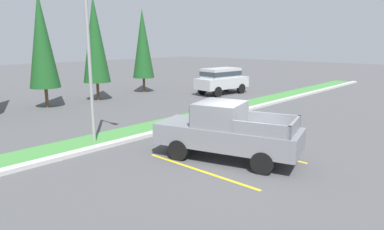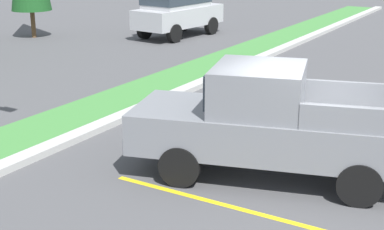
{
  "view_description": "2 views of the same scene",
  "coord_description": "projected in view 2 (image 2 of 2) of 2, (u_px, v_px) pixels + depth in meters",
  "views": [
    {
      "loc": [
        -9.98,
        -6.78,
        4.27
      ],
      "look_at": [
        -0.38,
        2.04,
        1.46
      ],
      "focal_mm": 32.34,
      "sensor_mm": 36.0,
      "label": 1
    },
    {
      "loc": [
        -9.27,
        -3.2,
        4.26
      ],
      "look_at": [
        -1.11,
        1.66,
        1.26
      ],
      "focal_mm": 51.99,
      "sensor_mm": 36.0,
      "label": 2
    }
  ],
  "objects": [
    {
      "name": "traffic_cone",
      "position": [
        318.0,
        114.0,
        13.26
      ],
      "size": [
        0.36,
        0.36,
        0.6
      ],
      "color": "orange",
      "rests_on": "ground"
    },
    {
      "name": "parking_line_near",
      "position": [
        235.0,
        207.0,
        9.25
      ],
      "size": [
        0.12,
        4.8,
        0.01
      ],
      "primitive_type": "cube",
      "color": "yellow",
      "rests_on": "ground"
    },
    {
      "name": "pickup_truck_main",
      "position": [
        271.0,
        123.0,
        10.22
      ],
      "size": [
        3.28,
        5.54,
        2.1
      ],
      "color": "black",
      "rests_on": "ground"
    },
    {
      "name": "grass_median",
      "position": [
        58.0,
        123.0,
        13.41
      ],
      "size": [
        56.0,
        1.8,
        0.06
      ],
      "primitive_type": "cube",
      "color": "#42843D",
      "rests_on": "ground"
    },
    {
      "name": "suv_distant",
      "position": [
        178.0,
        9.0,
        25.19
      ],
      "size": [
        4.76,
        2.32,
        2.1
      ],
      "color": "black",
      "rests_on": "ground"
    },
    {
      "name": "curb_strip",
      "position": [
        93.0,
        129.0,
        12.86
      ],
      "size": [
        56.0,
        0.4,
        0.15
      ],
      "primitive_type": "cube",
      "color": "#B2B2AD",
      "rests_on": "ground"
    },
    {
      "name": "ground_plane",
      "position": [
        298.0,
        177.0,
        10.44
      ],
      "size": [
        120.0,
        120.0,
        0.0
      ],
      "primitive_type": "plane",
      "color": "#4C4C4F"
    },
    {
      "name": "parking_line_far",
      "position": [
        300.0,
        150.0,
        11.79
      ],
      "size": [
        0.12,
        4.8,
        0.01
      ],
      "primitive_type": "cube",
      "color": "yellow",
      "rests_on": "ground"
    }
  ]
}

